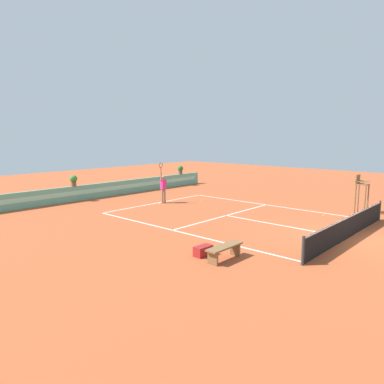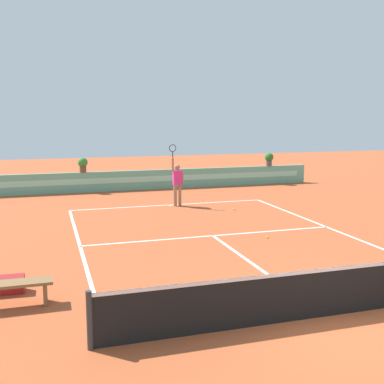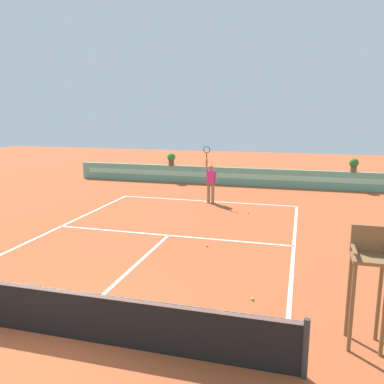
{
  "view_description": "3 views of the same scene",
  "coord_description": "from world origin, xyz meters",
  "px_view_note": "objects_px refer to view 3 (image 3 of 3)",
  "views": [
    {
      "loc": [
        -15.43,
        -4.97,
        4.26
      ],
      "look_at": [
        0.11,
        9.0,
        1.0
      ],
      "focal_mm": 33.9,
      "sensor_mm": 36.0,
      "label": 1
    },
    {
      "loc": [
        -4.99,
        -7.44,
        3.78
      ],
      "look_at": [
        0.11,
        9.0,
        1.0
      ],
      "focal_mm": 44.75,
      "sensor_mm": 36.0,
      "label": 2
    },
    {
      "loc": [
        4.2,
        -5.81,
        4.08
      ],
      "look_at": [
        0.11,
        9.0,
        1.0
      ],
      "focal_mm": 37.31,
      "sensor_mm": 36.0,
      "label": 3
    }
  ],
  "objects_px": {
    "tennis_ball_mid_court": "(252,299)",
    "umpire_chair": "(368,273)",
    "potted_plant_left": "(171,158)",
    "potted_plant_far_right": "(354,164)",
    "tennis_ball_by_sideline": "(207,245)",
    "tennis_ball_near_baseline": "(248,213)",
    "tennis_player": "(211,180)"
  },
  "relations": [
    {
      "from": "tennis_ball_mid_court",
      "to": "umpire_chair",
      "type": "bearing_deg",
      "value": -28.66
    },
    {
      "from": "umpire_chair",
      "to": "potted_plant_left",
      "type": "bearing_deg",
      "value": 119.64
    },
    {
      "from": "potted_plant_far_right",
      "to": "potted_plant_left",
      "type": "distance_m",
      "value": 10.05
    },
    {
      "from": "tennis_ball_by_sideline",
      "to": "potted_plant_left",
      "type": "xyz_separation_m",
      "value": [
        -4.71,
        10.75,
        1.38
      ]
    },
    {
      "from": "potted_plant_far_right",
      "to": "umpire_chair",
      "type": "bearing_deg",
      "value": -95.43
    },
    {
      "from": "potted_plant_far_right",
      "to": "tennis_ball_by_sideline",
      "type": "bearing_deg",
      "value": -116.41
    },
    {
      "from": "potted_plant_left",
      "to": "tennis_ball_mid_court",
      "type": "bearing_deg",
      "value": -65.04
    },
    {
      "from": "tennis_ball_near_baseline",
      "to": "potted_plant_far_right",
      "type": "xyz_separation_m",
      "value": [
        4.64,
        6.32,
        1.38
      ]
    },
    {
      "from": "umpire_chair",
      "to": "potted_plant_far_right",
      "type": "distance_m",
      "value": 15.19
    },
    {
      "from": "tennis_ball_by_sideline",
      "to": "tennis_ball_mid_court",
      "type": "bearing_deg",
      "value": -60.86
    },
    {
      "from": "potted_plant_left",
      "to": "tennis_player",
      "type": "bearing_deg",
      "value": -54.13
    },
    {
      "from": "tennis_ball_mid_court",
      "to": "potted_plant_far_right",
      "type": "height_order",
      "value": "potted_plant_far_right"
    },
    {
      "from": "tennis_ball_near_baseline",
      "to": "tennis_ball_mid_court",
      "type": "relative_size",
      "value": 1.0
    },
    {
      "from": "potted_plant_far_right",
      "to": "tennis_player",
      "type": "bearing_deg",
      "value": -143.89
    },
    {
      "from": "tennis_ball_mid_court",
      "to": "tennis_ball_near_baseline",
      "type": "bearing_deg",
      "value": 98.17
    },
    {
      "from": "tennis_ball_near_baseline",
      "to": "potted_plant_left",
      "type": "height_order",
      "value": "potted_plant_left"
    },
    {
      "from": "tennis_ball_by_sideline",
      "to": "potted_plant_far_right",
      "type": "relative_size",
      "value": 0.09
    },
    {
      "from": "tennis_ball_mid_court",
      "to": "potted_plant_far_right",
      "type": "relative_size",
      "value": 0.09
    },
    {
      "from": "umpire_chair",
      "to": "tennis_ball_by_sideline",
      "type": "xyz_separation_m",
      "value": [
        -3.9,
        4.38,
        -1.31
      ]
    },
    {
      "from": "umpire_chair",
      "to": "tennis_player",
      "type": "relative_size",
      "value": 0.83
    },
    {
      "from": "tennis_ball_near_baseline",
      "to": "tennis_ball_by_sideline",
      "type": "height_order",
      "value": "same"
    },
    {
      "from": "potted_plant_left",
      "to": "tennis_ball_by_sideline",
      "type": "bearing_deg",
      "value": -66.35
    },
    {
      "from": "tennis_player",
      "to": "tennis_ball_mid_court",
      "type": "relative_size",
      "value": 38.01
    },
    {
      "from": "umpire_chair",
      "to": "tennis_player",
      "type": "xyz_separation_m",
      "value": [
        -5.14,
        10.33,
        -0.29
      ]
    },
    {
      "from": "tennis_ball_near_baseline",
      "to": "tennis_ball_by_sideline",
      "type": "xyz_separation_m",
      "value": [
        -0.7,
        -4.43,
        0.0
      ]
    },
    {
      "from": "umpire_chair",
      "to": "tennis_ball_near_baseline",
      "type": "xyz_separation_m",
      "value": [
        -3.2,
        8.81,
        -1.31
      ]
    },
    {
      "from": "tennis_ball_by_sideline",
      "to": "potted_plant_left",
      "type": "distance_m",
      "value": 11.81
    },
    {
      "from": "tennis_player",
      "to": "potted_plant_far_right",
      "type": "xyz_separation_m",
      "value": [
        6.58,
        4.8,
        0.36
      ]
    },
    {
      "from": "potted_plant_left",
      "to": "potted_plant_far_right",
      "type": "bearing_deg",
      "value": 0.0
    },
    {
      "from": "umpire_chair",
      "to": "tennis_ball_by_sideline",
      "type": "bearing_deg",
      "value": 131.71
    },
    {
      "from": "tennis_ball_mid_court",
      "to": "potted_plant_left",
      "type": "relative_size",
      "value": 0.09
    },
    {
      "from": "potted_plant_far_right",
      "to": "potted_plant_left",
      "type": "bearing_deg",
      "value": 180.0
    }
  ]
}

